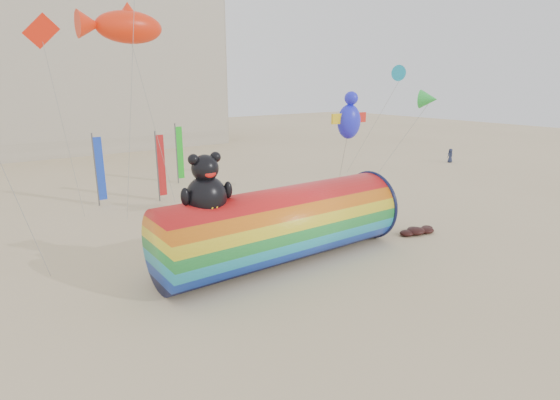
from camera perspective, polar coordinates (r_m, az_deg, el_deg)
ground at (r=23.02m, az=1.17°, el=-6.77°), size 160.00×160.00×0.00m
windsock_assembly at (r=21.35m, az=0.27°, el=-3.00°), size 12.70×3.87×5.86m
kite_handler at (r=26.98m, az=13.12°, el=-1.84°), size 0.73×0.56×1.77m
fabric_bundle at (r=26.86m, az=17.51°, el=-3.84°), size 2.62×1.35×0.41m
festival_banners at (r=35.11m, az=-16.79°, el=4.77°), size 8.14×4.90×5.20m
flying_kites at (r=27.07m, az=-9.68°, el=19.95°), size 29.17×11.07×10.23m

